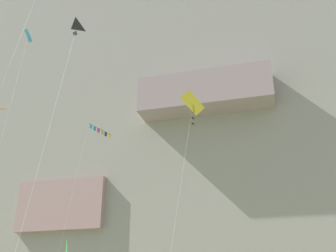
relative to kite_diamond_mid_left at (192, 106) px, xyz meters
name	(u,v)px	position (x,y,z in m)	size (l,w,h in m)	color
cliff_face	(221,98)	(-1.75, 33.65, 18.14)	(180.00, 32.82, 71.11)	gray
kite_diamond_mid_left	(192,106)	(0.00, 0.00, 0.00)	(3.18, 2.98, 18.91)	yellow
kite_diamond_high_center	(25,48)	(-16.30, -0.24, 8.34)	(2.68, 6.61, 28.32)	#38B2D1
kite_banner_near_cliff	(97,140)	(-12.58, 9.44, 2.11)	(3.57, 4.88, 20.91)	black
kite_delta_upper_left	(66,51)	(-4.52, -12.02, -1.90)	(0.85, 3.17, 16.95)	black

